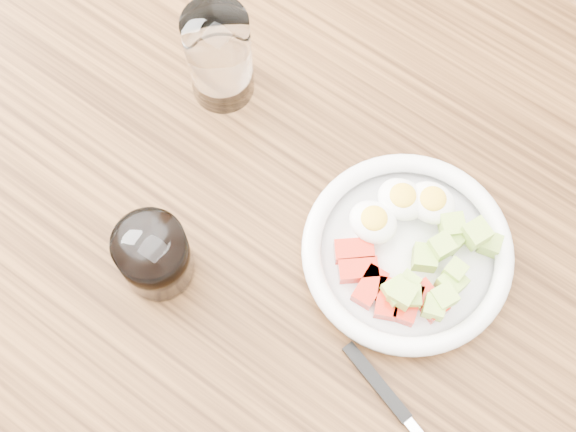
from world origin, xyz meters
name	(u,v)px	position (x,y,z in m)	size (l,w,h in m)	color
ground	(289,364)	(0.00, 0.00, 0.00)	(4.00, 4.00, 0.00)	brown
dining_table	(290,265)	(0.00, 0.00, 0.67)	(1.50, 0.90, 0.77)	brown
bowl	(408,250)	(0.11, 0.06, 0.79)	(0.22, 0.22, 0.05)	white
fork	(394,404)	(0.19, -0.08, 0.77)	(0.20, 0.07, 0.01)	black
water_glass	(219,57)	(-0.17, 0.11, 0.83)	(0.07, 0.07, 0.13)	white
coffee_glass	(154,256)	(-0.09, -0.11, 0.81)	(0.08, 0.08, 0.09)	white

